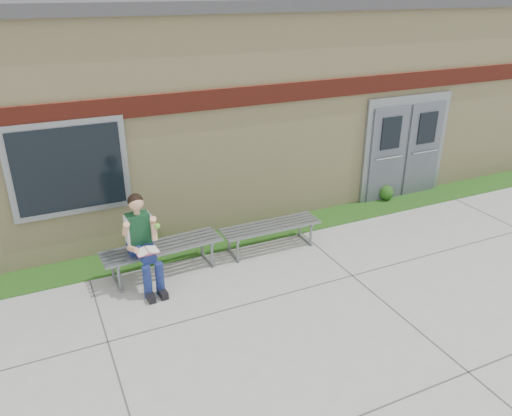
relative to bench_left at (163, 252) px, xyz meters
name	(u,v)px	position (x,y,z in m)	size (l,w,h in m)	color
ground	(317,307)	(1.82, -1.93, -0.40)	(80.00, 80.00, 0.00)	#9E9E99
grass_strip	(247,235)	(1.82, 0.67, -0.39)	(16.00, 0.80, 0.02)	#254A13
school_building	(187,94)	(1.82, 4.05, 1.71)	(16.20, 6.22, 4.20)	beige
bench_left	(163,252)	(0.00, 0.00, 0.00)	(2.02, 0.68, 0.51)	gray
bench_right	(270,230)	(2.00, 0.00, -0.03)	(1.83, 0.52, 0.48)	gray
girl	(142,241)	(-0.35, -0.23, 0.40)	(0.56, 0.92, 1.52)	navy
shrub_mid	(147,238)	(-0.05, 0.92, -0.17)	(0.42, 0.42, 0.42)	#254A13
shrub_east	(386,193)	(5.35, 0.92, -0.21)	(0.33, 0.33, 0.33)	#254A13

